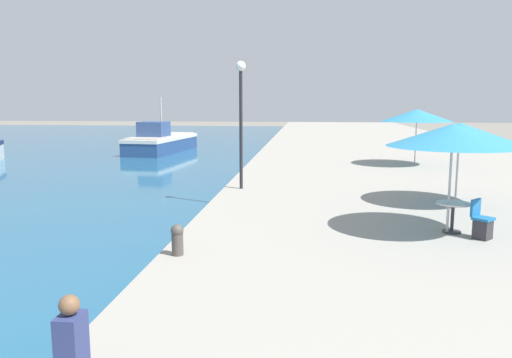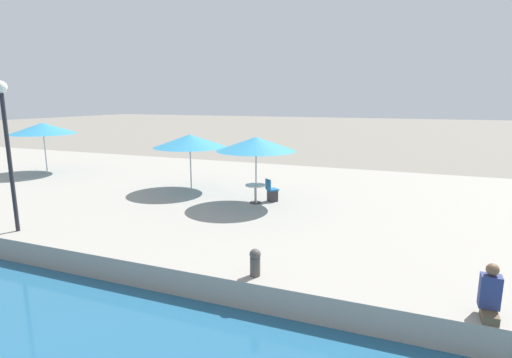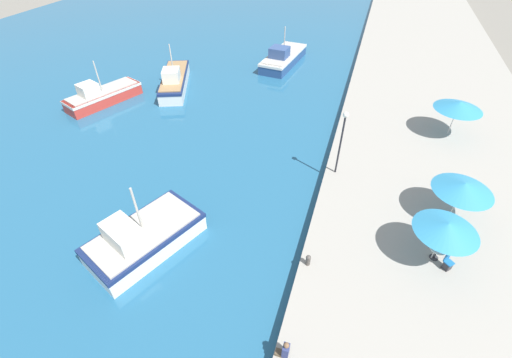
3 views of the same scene
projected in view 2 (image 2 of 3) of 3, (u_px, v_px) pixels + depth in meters
The scene contains 8 objects.
cafe_umbrella_pink at pixel (256, 144), 15.16m from camera, with size 3.05×3.05×2.63m.
cafe_umbrella_white at pixel (190, 141), 17.61m from camera, with size 3.23×3.23×2.51m.
cafe_umbrella_striped at pixel (43, 128), 21.76m from camera, with size 3.46×3.46×2.78m.
cafe_table at pixel (255, 190), 15.66m from camera, with size 0.80×0.80×0.74m.
cafe_chair_left at pixel (272, 193), 16.00m from camera, with size 0.59×0.59×0.91m.
person_at_quay at pixel (490, 294), 7.46m from camera, with size 0.56×0.36×1.03m.
mooring_bollard at pixel (255, 262), 9.21m from camera, with size 0.26×0.26×0.65m.
lamppost at pixel (6, 131), 11.83m from camera, with size 0.36×0.36×4.56m.
Camera 2 is at (-7.61, 9.81, 4.74)m, focal length 28.00 mm.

